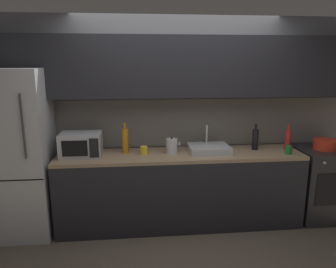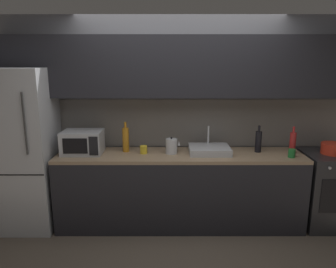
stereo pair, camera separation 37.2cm
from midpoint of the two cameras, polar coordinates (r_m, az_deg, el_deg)
The scene contains 13 objects.
back_wall at distance 3.96m, azimuth 4.87°, elevation 6.75°, with size 4.63×0.44×2.50m.
counter_run at distance 3.94m, azimuth 4.91°, elevation -9.82°, with size 2.89×0.60×0.90m.
refrigerator at distance 4.05m, azimuth -21.63°, elevation -2.65°, with size 0.68×0.69×1.90m.
oven_range at distance 4.46m, azimuth 28.70°, elevation -8.68°, with size 0.60×0.62×0.90m.
microwave at distance 3.85m, azimuth -12.18°, elevation -1.46°, with size 0.46×0.35×0.27m.
sink_basin at distance 3.86m, azimuth 10.18°, elevation -2.79°, with size 0.48×0.38×0.30m.
kettle at distance 3.77m, azimuth 3.53°, elevation -2.19°, with size 0.17×0.14×0.20m.
wine_bottle_amber at distance 3.84m, azimuth -4.70°, elevation -0.98°, with size 0.08×0.08×0.36m.
wine_bottle_red at distance 4.11m, azimuth 23.78°, elevation -1.43°, with size 0.07×0.07×0.32m.
wine_bottle_dark at distance 4.02m, azimuth 18.40°, elevation -1.26°, with size 0.07×0.07×0.32m.
mug_green at distance 3.95m, azimuth 23.74°, elevation -3.20°, with size 0.08×0.08×0.10m, color #1E6B2D.
mug_yellow at distance 3.78m, azimuth -1.47°, elevation -2.83°, with size 0.08×0.08×0.09m, color gold.
cooking_pot at distance 4.32m, azimuth 29.62°, elevation -2.31°, with size 0.28×0.28×0.12m.
Camera 2 is at (-0.14, -2.73, 1.98)m, focal length 34.36 mm.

